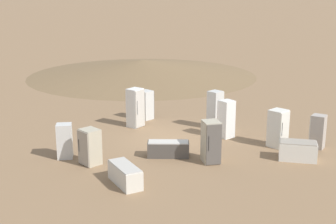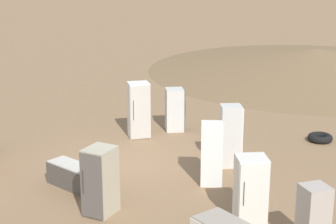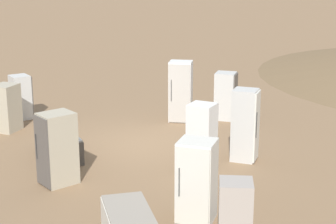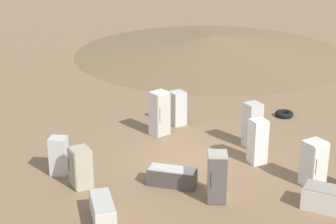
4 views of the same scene
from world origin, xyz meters
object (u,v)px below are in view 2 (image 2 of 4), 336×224
at_px(discarded_fridge_8, 231,136).
at_px(scrap_tire, 320,138).
at_px(discarded_fridge_3, 175,110).
at_px(discarded_fridge_2, 212,154).
at_px(discarded_fridge_7, 251,190).
at_px(discarded_fridge_10, 100,181).
at_px(discarded_fridge_9, 313,218).
at_px(discarded_fridge_5, 139,110).
at_px(discarded_fridge_4, 75,176).

distance_m(discarded_fridge_8, scrap_tire, 4.09).
relative_size(discarded_fridge_3, scrap_tire, 1.83).
bearing_deg(discarded_fridge_2, discarded_fridge_3, 104.23).
xyz_separation_m(discarded_fridge_7, scrap_tire, (5.36, 4.24, -0.70)).
bearing_deg(discarded_fridge_3, discarded_fridge_10, -22.44).
distance_m(discarded_fridge_9, discarded_fridge_10, 5.07).
bearing_deg(discarded_fridge_10, discarded_fridge_8, -110.11).
xyz_separation_m(discarded_fridge_10, scrap_tire, (8.47, 2.35, -0.72)).
xyz_separation_m(discarded_fridge_8, scrap_tire, (3.94, 0.76, -0.81)).
bearing_deg(discarded_fridge_7, discarded_fridge_10, -13.38).
relative_size(discarded_fridge_3, discarded_fridge_9, 1.04).
bearing_deg(discarded_fridge_8, discarded_fridge_10, -50.93).
bearing_deg(discarded_fridge_5, discarded_fridge_7, 100.47).
height_order(discarded_fridge_3, discarded_fridge_10, discarded_fridge_10).
bearing_deg(discarded_fridge_3, discarded_fridge_7, 6.42).
bearing_deg(discarded_fridge_2, discarded_fridge_10, -143.62).
height_order(discarded_fridge_4, discarded_fridge_7, discarded_fridge_7).
bearing_deg(discarded_fridge_10, discarded_fridge_2, -119.51).
height_order(discarded_fridge_3, scrap_tire, discarded_fridge_3).
relative_size(discarded_fridge_2, scrap_tire, 2.09).
bearing_deg(discarded_fridge_2, discarded_fridge_7, -69.42).
bearing_deg(discarded_fridge_5, discarded_fridge_10, 69.79).
distance_m(discarded_fridge_3, scrap_tire, 5.15).
xyz_separation_m(discarded_fridge_4, discarded_fridge_10, (0.21, -1.80, 0.52)).
height_order(discarded_fridge_4, discarded_fridge_8, discarded_fridge_8).
bearing_deg(discarded_fridge_2, discarded_fridge_4, -172.24).
bearing_deg(discarded_fridge_8, discarded_fridge_2, -29.61).
relative_size(discarded_fridge_9, discarded_fridge_10, 0.87).
xyz_separation_m(discarded_fridge_5, scrap_tire, (5.52, -2.89, -0.85)).
height_order(discarded_fridge_2, discarded_fridge_9, discarded_fridge_2).
distance_m(discarded_fridge_7, discarded_fridge_9, 1.70).
xyz_separation_m(discarded_fridge_4, discarded_fridge_9, (3.89, -5.28, 0.41)).
relative_size(discarded_fridge_8, scrap_tire, 2.23).
bearing_deg(discarded_fridge_4, discarded_fridge_5, -158.36).
bearing_deg(discarded_fridge_8, scrap_tire, 120.68).
height_order(discarded_fridge_5, scrap_tire, discarded_fridge_5).
distance_m(discarded_fridge_2, discarded_fridge_5, 4.66).
xyz_separation_m(discarded_fridge_5, discarded_fridge_8, (1.58, -3.65, -0.03)).
xyz_separation_m(discarded_fridge_2, discarded_fridge_10, (-3.36, -0.59, -0.03)).
height_order(discarded_fridge_3, discarded_fridge_5, discarded_fridge_5).
bearing_deg(discarded_fridge_10, scrap_tire, -113.93).
bearing_deg(discarded_fridge_4, discarded_fridge_2, 135.51).
relative_size(discarded_fridge_7, discarded_fridge_8, 0.88).
bearing_deg(discarded_fridge_9, discarded_fridge_7, 114.70).
bearing_deg(discarded_fridge_4, discarded_fridge_10, 70.77).
xyz_separation_m(discarded_fridge_9, scrap_tire, (4.78, 5.83, -0.62)).
relative_size(discarded_fridge_2, discarded_fridge_7, 1.06).
relative_size(discarded_fridge_3, discarded_fridge_7, 0.93).
bearing_deg(discarded_fridge_10, discarded_fridge_9, -172.81).
bearing_deg(discarded_fridge_8, discarded_fridge_5, -136.84).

